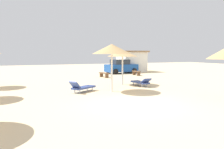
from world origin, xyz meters
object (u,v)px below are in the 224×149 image
Objects in this scene: lounger_2 at (82,87)px; lounger_3 at (141,82)px; parasol_2 at (112,49)px; bench_1 at (136,72)px; bench_0 at (104,74)px; parasol_3 at (123,54)px; beach_cabana at (131,61)px; parked_car at (121,67)px.

lounger_2 reaches higher than lounger_3.
lounger_2 is (-1.80, 0.61, -2.42)m from parasol_2.
bench_0 is at bearing -172.20° from bench_1.
bench_1 is (4.77, 6.21, -2.11)m from parasol_3.
beach_cabana reaches higher than lounger_2.
beach_cabana reaches higher than parasol_3.
parasol_3 is at bearing -96.52° from bench_0.
lounger_2 is at bearing -129.24° from beach_cabana.
parasol_3 is 1.40× the size of lounger_3.
parasol_3 is 4.82m from lounger_2.
beach_cabana reaches higher than lounger_3.
parasol_3 is 0.75× the size of beach_cabana.
bench_0 is (0.65, 5.65, -2.11)m from parasol_3.
beach_cabana is at bearing 64.83° from lounger_3.
parasol_2 is 1.58× the size of lounger_3.
parasol_3 is 8.11m from bench_1.
parasol_2 reaches higher than bench_0.
parked_car is at bearing 64.96° from parasol_3.
bench_1 is 0.36× the size of parked_car.
bench_0 is 0.37× the size of parked_car.
bench_0 is (-0.32, 6.87, 0.03)m from lounger_3.
parasol_2 is at bearing -108.01° from bench_0.
parked_car is at bearing 98.98° from bench_1.
parked_car is (3.33, 10.42, 0.51)m from lounger_3.
lounger_2 is 13.85m from parked_car.
beach_cabana is at bearing 34.83° from parked_car.
bench_1 is at bearing 52.34° from parasol_2.
lounger_3 is 1.25× the size of bench_0.
lounger_2 is 4.87m from lounger_3.
bench_0 is at bearing -135.81° from parked_car.
parasol_3 reaches higher than bench_1.
parasol_2 is 0.74× the size of parked_car.
beach_cabana is (10.46, 12.81, 1.11)m from lounger_2.
parasol_3 reaches higher than lounger_2.
parasol_2 reaches higher than lounger_3.
bench_0 is at bearing 92.66° from lounger_3.
parasol_3 is 10.28m from parked_car.
bench_0 is at bearing 71.99° from parasol_2.
beach_cabana is (2.32, 1.62, 0.61)m from parked_car.
parasol_2 reaches higher than beach_cabana.
parasol_2 reaches higher than parked_car.
parasol_3 is 12.72m from beach_cabana.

